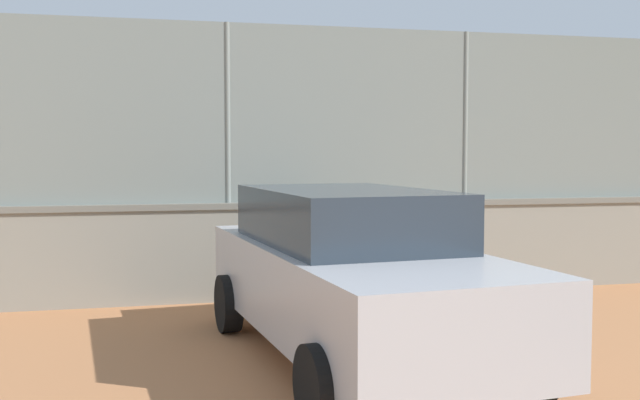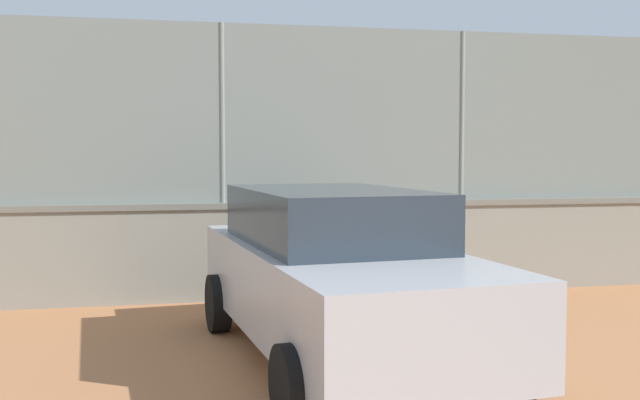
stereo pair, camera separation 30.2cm
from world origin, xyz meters
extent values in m
plane|color=#B27247|center=(0.00, 0.00, 0.00)|extent=(260.00, 260.00, 0.00)
cube|color=gray|center=(-0.21, 11.33, 0.60)|extent=(30.46, 0.90, 1.20)
cube|color=slate|center=(-0.21, 11.33, 1.24)|extent=(30.46, 0.96, 0.08)
cube|color=gray|center=(-0.21, 11.33, 2.45)|extent=(29.84, 0.63, 2.33)
cylinder|color=gray|center=(-1.87, 11.30, 2.45)|extent=(0.07, 0.07, 2.33)
cylinder|color=gray|center=(1.45, 11.37, 2.45)|extent=(0.07, 0.07, 2.33)
cylinder|color=navy|center=(-1.90, 4.84, 0.37)|extent=(0.16, 0.16, 0.75)
cylinder|color=navy|center=(-1.88, 5.04, 0.37)|extent=(0.16, 0.16, 0.75)
cylinder|color=#D14C42|center=(-1.89, 4.94, 1.02)|extent=(0.36, 0.36, 0.55)
cylinder|color=tan|center=(-1.86, 4.65, 1.13)|extent=(0.53, 0.12, 0.16)
cylinder|color=tan|center=(-1.57, 5.21, 1.13)|extent=(0.53, 0.12, 0.16)
sphere|color=tan|center=(-1.89, 4.94, 1.40)|extent=(0.21, 0.21, 0.21)
cylinder|color=red|center=(-1.89, 4.94, 1.49)|extent=(0.24, 0.24, 0.05)
cylinder|color=black|center=(-1.39, 5.19, 1.13)|extent=(0.30, 0.05, 0.04)
ellipsoid|color=#333338|center=(-1.17, 5.18, 1.13)|extent=(0.30, 0.05, 0.24)
cylinder|color=#591919|center=(2.50, 9.21, 0.37)|extent=(0.16, 0.16, 0.73)
cylinder|color=#591919|center=(2.51, 9.41, 0.37)|extent=(0.16, 0.16, 0.73)
cylinder|color=#429951|center=(2.50, 9.31, 1.01)|extent=(0.36, 0.36, 0.54)
cylinder|color=tan|center=(2.53, 9.03, 1.11)|extent=(0.52, 0.13, 0.16)
cylinder|color=tan|center=(2.82, 9.57, 1.11)|extent=(0.52, 0.13, 0.16)
sphere|color=tan|center=(2.50, 9.31, 1.38)|extent=(0.21, 0.21, 0.21)
cylinder|color=navy|center=(2.50, 9.31, 1.47)|extent=(0.23, 0.23, 0.05)
cylinder|color=black|center=(3.00, 9.56, 1.11)|extent=(0.30, 0.06, 0.04)
ellipsoid|color=#333338|center=(3.22, 9.54, 1.11)|extent=(0.30, 0.05, 0.24)
cylinder|color=#B2B2B2|center=(-1.87, 8.62, 0.42)|extent=(0.20, 0.20, 0.84)
cylinder|color=#B2B2B2|center=(-2.05, 8.72, 0.42)|extent=(0.20, 0.20, 0.84)
cylinder|color=white|center=(-1.96, 8.67, 1.14)|extent=(0.46, 0.46, 0.62)
cylinder|color=#D8AD84|center=(-1.66, 8.56, 1.27)|extent=(0.36, 0.56, 0.17)
cylinder|color=#D8AD84|center=(-2.09, 9.08, 1.27)|extent=(0.36, 0.56, 0.17)
sphere|color=#D8AD84|center=(-1.96, 8.67, 1.57)|extent=(0.24, 0.24, 0.24)
cylinder|color=white|center=(-1.96, 8.67, 1.67)|extent=(0.34, 0.34, 0.05)
sphere|color=yellow|center=(-3.32, 5.55, 0.10)|extent=(0.20, 0.20, 0.20)
sphere|color=yellow|center=(-1.67, 9.53, 0.06)|extent=(0.12, 0.12, 0.12)
cube|color=#B7B7BC|center=(0.57, 14.51, 0.70)|extent=(2.22, 4.62, 0.77)
cube|color=#28333D|center=(0.60, 14.28, 1.34)|extent=(1.78, 2.65, 0.51)
cylinder|color=black|center=(-0.45, 15.90, 0.31)|extent=(0.27, 0.64, 0.62)
cylinder|color=black|center=(1.23, 16.11, 0.31)|extent=(0.27, 0.64, 0.62)
cylinder|color=black|center=(-0.08, 12.90, 0.31)|extent=(0.27, 0.64, 0.62)
cylinder|color=black|center=(1.60, 13.11, 0.31)|extent=(0.27, 0.64, 0.62)
camera|label=1|loc=(2.26, 20.99, 1.93)|focal=41.31mm
camera|label=2|loc=(1.96, 21.05, 1.93)|focal=41.31mm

